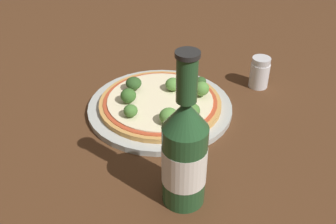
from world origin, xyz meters
TOP-DOWN VIEW (x-y plane):
  - ground_plane at (0.00, 0.00)m, footprint 3.00×3.00m
  - plate at (0.01, -0.02)m, footprint 0.29×0.29m
  - pizza at (0.01, -0.02)m, footprint 0.24×0.24m
  - broccoli_floret_0 at (0.09, -0.04)m, footprint 0.04×0.04m
  - broccoli_floret_1 at (0.09, 0.01)m, footprint 0.04×0.04m
  - broccoli_floret_2 at (0.05, -0.10)m, footprint 0.03×0.03m
  - broccoli_floret_3 at (-0.01, 0.01)m, footprint 0.03×0.03m
  - broccoli_floret_4 at (0.00, 0.07)m, footprint 0.02×0.02m
  - broccoli_floret_5 at (-0.00, -0.09)m, footprint 0.03×0.03m
  - broccoli_floret_6 at (0.03, 0.06)m, footprint 0.03×0.03m
  - broccoli_floret_7 at (-0.04, -0.06)m, footprint 0.03×0.03m
  - beer_bottle at (0.24, -0.07)m, footprint 0.07×0.07m
  - pepper_shaker at (0.00, 0.21)m, footprint 0.04×0.04m

SIDE VIEW (x-z plane):
  - ground_plane at x=0.00m, z-range 0.00..0.00m
  - plate at x=0.01m, z-range 0.00..0.01m
  - pizza at x=0.01m, z-range 0.01..0.03m
  - pepper_shaker at x=0.00m, z-range 0.00..0.07m
  - broccoli_floret_2 at x=0.05m, z-range 0.03..0.05m
  - broccoli_floret_3 at x=-0.01m, z-range 0.03..0.05m
  - broccoli_floret_0 at x=0.09m, z-range 0.03..0.05m
  - broccoli_floret_4 at x=0.00m, z-range 0.03..0.05m
  - broccoli_floret_1 at x=0.09m, z-range 0.03..0.06m
  - broccoli_floret_5 at x=0.00m, z-range 0.03..0.06m
  - broccoli_floret_7 at x=-0.04m, z-range 0.03..0.06m
  - broccoli_floret_6 at x=0.03m, z-range 0.03..0.06m
  - beer_bottle at x=0.24m, z-range -0.03..0.21m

